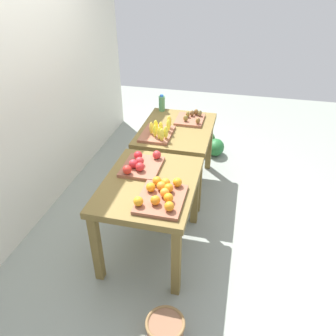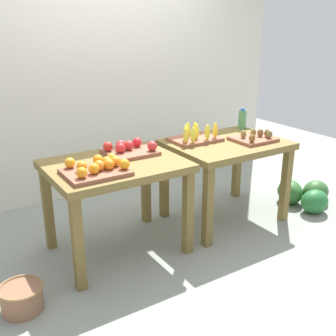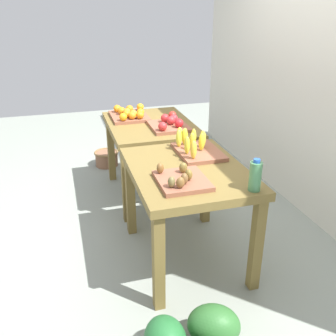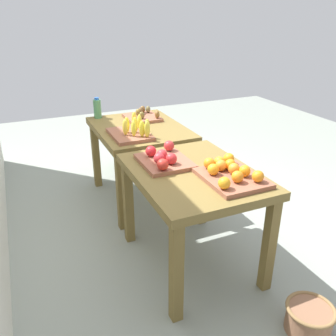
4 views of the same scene
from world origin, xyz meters
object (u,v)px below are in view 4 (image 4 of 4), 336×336
object	(u,v)px
kiwi_bin	(143,116)
apple_bin	(164,159)
watermelon_pile	(135,154)
water_bottle	(97,109)
display_table_right	(139,138)
orange_bin	(230,173)
banana_crate	(132,131)
wicker_basket	(309,318)
display_table_left	(193,186)

from	to	relation	value
kiwi_bin	apple_bin	bearing A→B (deg)	167.25
watermelon_pile	water_bottle	bearing A→B (deg)	130.18
display_table_right	orange_bin	bearing A→B (deg)	-173.13
banana_crate	wicker_basket	bearing A→B (deg)	-164.04
display_table_right	banana_crate	distance (m)	0.33
orange_bin	kiwi_bin	size ratio (longest dim) A/B	1.24
display_table_left	water_bottle	size ratio (longest dim) A/B	4.93
kiwi_bin	display_table_right	bearing A→B (deg)	151.55
banana_crate	water_bottle	size ratio (longest dim) A/B	2.09
display_table_left	watermelon_pile	size ratio (longest dim) A/B	1.71
wicker_basket	orange_bin	bearing A→B (deg)	16.09
display_table_left	wicker_basket	xyz separation A→B (m)	(-0.87, -0.35, -0.56)
orange_bin	apple_bin	xyz separation A→B (m)	(0.41, 0.30, -0.00)
banana_crate	wicker_basket	world-z (taller)	banana_crate
display_table_left	watermelon_pile	world-z (taller)	display_table_left
water_bottle	display_table_right	bearing A→B (deg)	-147.22
banana_crate	watermelon_pile	world-z (taller)	banana_crate
display_table_left	kiwi_bin	xyz separation A→B (m)	(1.35, -0.12, 0.14)
display_table_right	kiwi_bin	distance (m)	0.29
orange_bin	water_bottle	size ratio (longest dim) A/B	2.11
banana_crate	wicker_basket	xyz separation A→B (m)	(-1.74, -0.50, -0.72)
kiwi_bin	banana_crate	bearing A→B (deg)	150.46
orange_bin	banana_crate	size ratio (longest dim) A/B	1.01
display_table_left	watermelon_pile	xyz separation A→B (m)	(2.02, -0.25, -0.53)
apple_bin	watermelon_pile	xyz separation A→B (m)	(1.82, -0.38, -0.69)
display_table_left	water_bottle	xyz separation A→B (m)	(1.57, 0.29, 0.21)
apple_bin	wicker_basket	distance (m)	1.37
water_bottle	apple_bin	bearing A→B (deg)	-173.80
watermelon_pile	wicker_basket	size ratio (longest dim) A/B	2.07
display_table_right	display_table_left	bearing A→B (deg)	180.00
orange_bin	banana_crate	xyz separation A→B (m)	(1.08, 0.31, 0.01)
banana_crate	kiwi_bin	world-z (taller)	banana_crate
orange_bin	watermelon_pile	distance (m)	2.33
apple_bin	banana_crate	xyz separation A→B (m)	(0.67, 0.01, 0.01)
display_table_left	banana_crate	bearing A→B (deg)	9.60
display_table_left	apple_bin	size ratio (longest dim) A/B	2.46
orange_bin	water_bottle	world-z (taller)	water_bottle
banana_crate	kiwi_bin	xyz separation A→B (m)	(0.47, -0.27, -0.02)
display_table_right	orange_bin	xyz separation A→B (m)	(-1.33, -0.16, 0.16)
orange_bin	banana_crate	bearing A→B (deg)	15.88
wicker_basket	water_bottle	bearing A→B (deg)	14.66
banana_crate	apple_bin	bearing A→B (deg)	-179.23
display_table_right	watermelon_pile	bearing A→B (deg)	-15.38
orange_bin	banana_crate	distance (m)	1.12
kiwi_bin	water_bottle	distance (m)	0.47
display_table_left	kiwi_bin	world-z (taller)	kiwi_bin
orange_bin	water_bottle	xyz separation A→B (m)	(1.78, 0.45, 0.06)
display_table_left	watermelon_pile	distance (m)	2.10
banana_crate	water_bottle	bearing A→B (deg)	11.35
apple_bin	banana_crate	distance (m)	0.67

